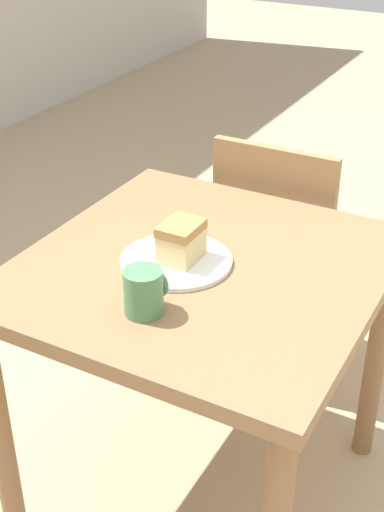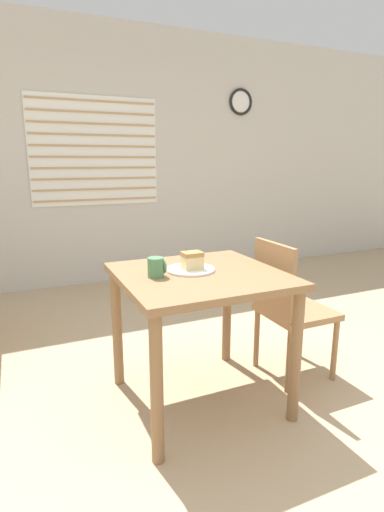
{
  "view_description": "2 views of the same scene",
  "coord_description": "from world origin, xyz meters",
  "px_view_note": "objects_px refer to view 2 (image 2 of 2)",
  "views": [
    {
      "loc": [
        -1.34,
        -0.28,
        1.65
      ],
      "look_at": [
        -0.04,
        0.42,
        0.8
      ],
      "focal_mm": 50.0,
      "sensor_mm": 36.0,
      "label": 1
    },
    {
      "loc": [
        -0.91,
        -1.49,
        1.36
      ],
      "look_at": [
        -0.03,
        0.49,
        0.85
      ],
      "focal_mm": 28.0,
      "sensor_mm": 36.0,
      "label": 2
    }
  ],
  "objects_px": {
    "chair_near_window": "(288,305)",
    "dining_table_near": "(200,294)",
    "coffee_mug": "(156,267)",
    "plate": "(190,269)",
    "cake_slice": "(192,260)"
  },
  "relations": [
    {
      "from": "cake_slice",
      "to": "coffee_mug",
      "type": "distance_m",
      "value": 0.22
    },
    {
      "from": "plate",
      "to": "coffee_mug",
      "type": "xyz_separation_m",
      "value": [
        -0.21,
        -0.04,
        0.05
      ]
    },
    {
      "from": "dining_table_near",
      "to": "coffee_mug",
      "type": "distance_m",
      "value": 0.3
    },
    {
      "from": "chair_near_window",
      "to": "coffee_mug",
      "type": "height_order",
      "value": "chair_near_window"
    },
    {
      "from": "chair_near_window",
      "to": "plate",
      "type": "bearing_deg",
      "value": 87.57
    },
    {
      "from": "chair_near_window",
      "to": "coffee_mug",
      "type": "xyz_separation_m",
      "value": [
        -0.87,
        -0.01,
        0.34
      ]
    },
    {
      "from": "dining_table_near",
      "to": "coffee_mug",
      "type": "bearing_deg",
      "value": 176.58
    },
    {
      "from": "dining_table_near",
      "to": "chair_near_window",
      "type": "distance_m",
      "value": 0.65
    },
    {
      "from": "coffee_mug",
      "to": "dining_table_near",
      "type": "bearing_deg",
      "value": -3.42
    },
    {
      "from": "chair_near_window",
      "to": "dining_table_near",
      "type": "bearing_deg",
      "value": 92.63
    },
    {
      "from": "chair_near_window",
      "to": "cake_slice",
      "type": "relative_size",
      "value": 8.17
    },
    {
      "from": "plate",
      "to": "coffee_mug",
      "type": "distance_m",
      "value": 0.22
    },
    {
      "from": "cake_slice",
      "to": "coffee_mug",
      "type": "relative_size",
      "value": 1.05
    },
    {
      "from": "dining_table_near",
      "to": "chair_near_window",
      "type": "relative_size",
      "value": 0.97
    },
    {
      "from": "plate",
      "to": "cake_slice",
      "type": "relative_size",
      "value": 2.49
    }
  ]
}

